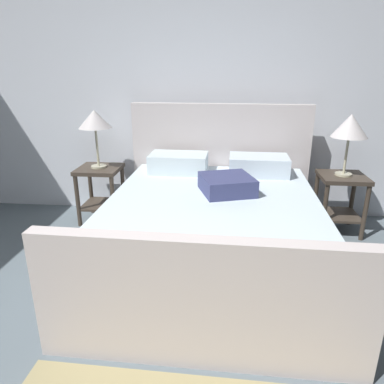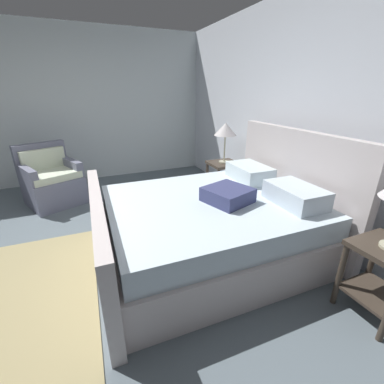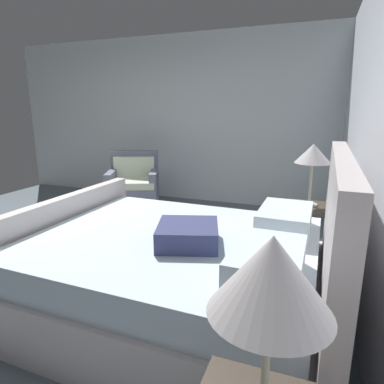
{
  "view_description": "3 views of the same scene",
  "coord_description": "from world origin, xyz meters",
  "px_view_note": "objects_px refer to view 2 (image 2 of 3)",
  "views": [
    {
      "loc": [
        0.48,
        -1.08,
        1.6
      ],
      "look_at": [
        0.24,
        1.46,
        0.71
      ],
      "focal_mm": 33.4,
      "sensor_mm": 36.0,
      "label": 1
    },
    {
      "loc": [
        2.51,
        0.48,
        1.65
      ],
      "look_at": [
        0.39,
        1.4,
        0.73
      ],
      "focal_mm": 24.06,
      "sensor_mm": 36.0,
      "label": 2
    },
    {
      "loc": [
        2.45,
        2.49,
        1.5
      ],
      "look_at": [
        0.2,
        1.64,
        0.9
      ],
      "focal_mm": 30.86,
      "sensor_mm": 36.0,
      "label": 3
    }
  ],
  "objects_px": {
    "bed": "(213,222)",
    "armchair": "(52,181)",
    "nightstand_right": "(384,270)",
    "nightstand_left": "(223,175)",
    "table_lamp_left": "(225,130)"
  },
  "relations": [
    {
      "from": "nightstand_left",
      "to": "nightstand_right",
      "type": "bearing_deg",
      "value": -1.39
    },
    {
      "from": "bed",
      "to": "armchair",
      "type": "relative_size",
      "value": 2.36
    },
    {
      "from": "bed",
      "to": "nightstand_left",
      "type": "height_order",
      "value": "bed"
    },
    {
      "from": "bed",
      "to": "armchair",
      "type": "bearing_deg",
      "value": -142.4
    },
    {
      "from": "nightstand_left",
      "to": "armchair",
      "type": "xyz_separation_m",
      "value": [
        -0.91,
        -2.49,
        -0.06
      ]
    },
    {
      "from": "nightstand_right",
      "to": "armchair",
      "type": "distance_m",
      "value": 4.18
    },
    {
      "from": "table_lamp_left",
      "to": "armchair",
      "type": "bearing_deg",
      "value": -110.01
    },
    {
      "from": "nightstand_right",
      "to": "nightstand_left",
      "type": "distance_m",
      "value": 2.49
    },
    {
      "from": "table_lamp_left",
      "to": "armchair",
      "type": "relative_size",
      "value": 0.63
    },
    {
      "from": "bed",
      "to": "armchair",
      "type": "xyz_separation_m",
      "value": [
        -2.16,
        -1.66,
        -0.01
      ]
    },
    {
      "from": "armchair",
      "to": "nightstand_right",
      "type": "bearing_deg",
      "value": 35.56
    },
    {
      "from": "bed",
      "to": "table_lamp_left",
      "type": "distance_m",
      "value": 1.67
    },
    {
      "from": "bed",
      "to": "nightstand_right",
      "type": "xyz_separation_m",
      "value": [
        1.24,
        0.77,
        0.05
      ]
    },
    {
      "from": "nightstand_right",
      "to": "nightstand_left",
      "type": "relative_size",
      "value": 1.0
    },
    {
      "from": "nightstand_right",
      "to": "nightstand_left",
      "type": "xyz_separation_m",
      "value": [
        -2.49,
        0.06,
        0.0
      ]
    }
  ]
}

